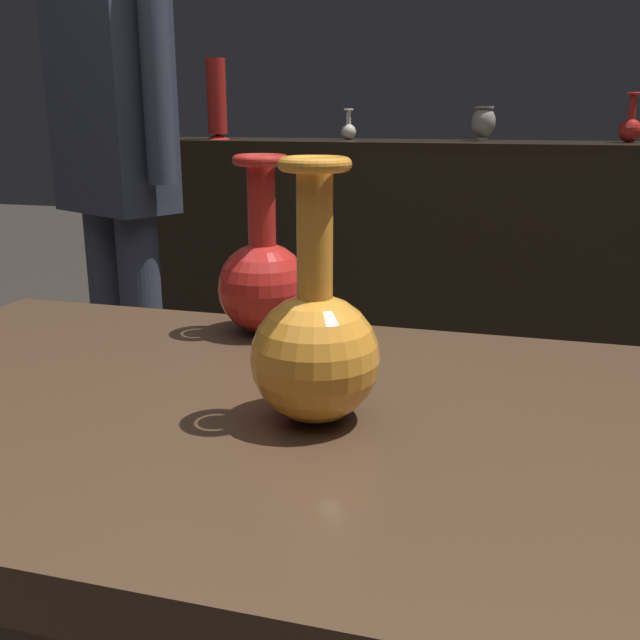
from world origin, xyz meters
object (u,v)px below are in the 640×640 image
(shelf_vase_center, at_px, (483,122))
(shelf_vase_left, at_px, (348,130))
(vase_tall_behind, at_px, (263,277))
(visitor_near_left, at_px, (114,146))
(vase_centerpiece, at_px, (319,345))
(shelf_vase_far_left, at_px, (217,101))
(shelf_vase_right, at_px, (630,127))

(shelf_vase_center, bearing_deg, shelf_vase_left, -176.34)
(vase_tall_behind, distance_m, visitor_near_left, 1.08)
(shelf_vase_left, bearing_deg, vase_tall_behind, -79.56)
(vase_centerpiece, bearing_deg, vase_tall_behind, 120.08)
(vase_centerpiece, relative_size, shelf_vase_far_left, 0.83)
(shelf_vase_far_left, bearing_deg, vase_tall_behind, -64.95)
(vase_tall_behind, bearing_deg, vase_centerpiece, -59.92)
(shelf_vase_left, xyz_separation_m, shelf_vase_center, (0.52, 0.03, 0.03))
(vase_tall_behind, height_order, shelf_vase_right, shelf_vase_right)
(shelf_vase_center, distance_m, visitor_near_left, 1.49)
(shelf_vase_right, relative_size, visitor_near_left, 0.10)
(vase_centerpiece, relative_size, shelf_vase_center, 2.01)
(shelf_vase_right, xyz_separation_m, shelf_vase_center, (-0.52, 0.03, 0.02))
(vase_centerpiece, relative_size, shelf_vase_right, 1.48)
(shelf_vase_left, height_order, shelf_vase_right, shelf_vase_right)
(shelf_vase_right, relative_size, shelf_vase_center, 1.36)
(shelf_vase_center, height_order, shelf_vase_far_left, shelf_vase_far_left)
(visitor_near_left, bearing_deg, shelf_vase_center, -99.43)
(shelf_vase_far_left, bearing_deg, shelf_vase_right, 3.57)
(vase_centerpiece, bearing_deg, shelf_vase_center, 90.10)
(shelf_vase_left, relative_size, shelf_vase_right, 0.68)
(shelf_vase_far_left, relative_size, visitor_near_left, 0.18)
(shelf_vase_right, bearing_deg, shelf_vase_left, -179.66)
(vase_tall_behind, relative_size, shelf_vase_center, 1.90)
(shelf_vase_far_left, height_order, visitor_near_left, visitor_near_left)
(vase_centerpiece, xyz_separation_m, shelf_vase_left, (-0.52, 2.26, 0.15))
(vase_centerpiece, height_order, vase_tall_behind, vase_centerpiece)
(vase_centerpiece, height_order, visitor_near_left, visitor_near_left)
(shelf_vase_center, relative_size, shelf_vase_far_left, 0.41)
(vase_tall_behind, xyz_separation_m, shelf_vase_left, (-0.37, 1.99, 0.15))
(vase_centerpiece, xyz_separation_m, shelf_vase_center, (-0.00, 2.29, 0.18))
(vase_centerpiece, bearing_deg, shelf_vase_far_left, 115.70)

